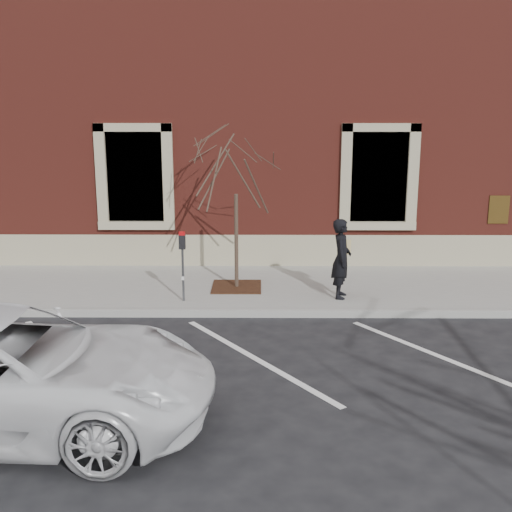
{
  "coord_description": "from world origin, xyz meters",
  "views": [
    {
      "loc": [
        0.09,
        -12.26,
        4.19
      ],
      "look_at": [
        0.0,
        0.6,
        1.1
      ],
      "focal_mm": 45.0,
      "sensor_mm": 36.0,
      "label": 1
    }
  ],
  "objects_px": {
    "sapling": "(236,168)",
    "man": "(341,259)",
    "parking_meter": "(182,253)",
    "white_truck": "(1,371)"
  },
  "relations": [
    {
      "from": "parking_meter",
      "to": "white_truck",
      "type": "relative_size",
      "value": 0.26
    },
    {
      "from": "parking_meter",
      "to": "white_truck",
      "type": "height_order",
      "value": "parking_meter"
    },
    {
      "from": "man",
      "to": "sapling",
      "type": "distance_m",
      "value": 2.98
    },
    {
      "from": "parking_meter",
      "to": "white_truck",
      "type": "bearing_deg",
      "value": -103.54
    },
    {
      "from": "parking_meter",
      "to": "white_truck",
      "type": "distance_m",
      "value": 5.36
    },
    {
      "from": "man",
      "to": "parking_meter",
      "type": "distance_m",
      "value": 3.32
    },
    {
      "from": "parking_meter",
      "to": "sapling",
      "type": "distance_m",
      "value": 2.22
    },
    {
      "from": "man",
      "to": "white_truck",
      "type": "relative_size",
      "value": 0.3
    },
    {
      "from": "parking_meter",
      "to": "sapling",
      "type": "height_order",
      "value": "sapling"
    },
    {
      "from": "sapling",
      "to": "man",
      "type": "bearing_deg",
      "value": -17.94
    }
  ]
}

